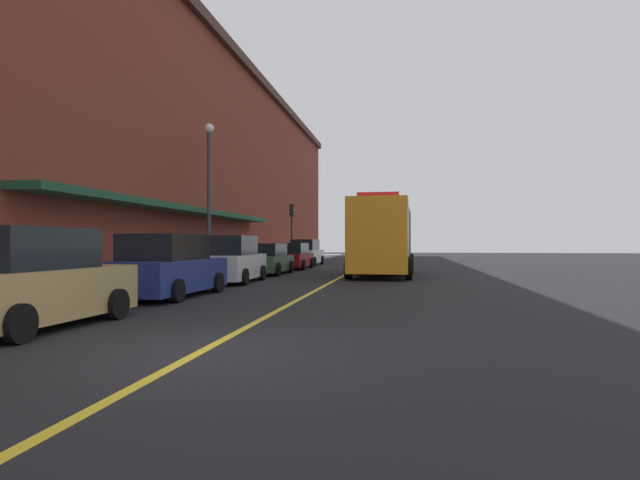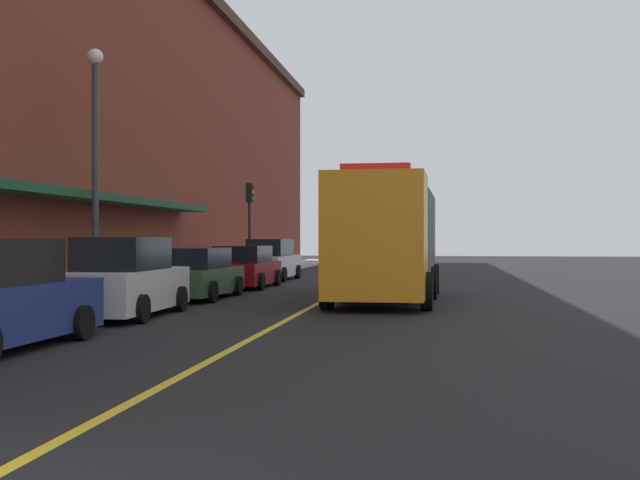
# 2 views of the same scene
# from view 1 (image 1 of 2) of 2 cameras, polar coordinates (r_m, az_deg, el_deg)

# --- Properties ---
(ground_plane) EXTENTS (112.00, 112.00, 0.00)m
(ground_plane) POSITION_cam_1_polar(r_m,az_deg,el_deg) (32.65, 3.90, -3.11)
(ground_plane) COLOR black
(sidewalk_left) EXTENTS (2.40, 70.00, 0.15)m
(sidewalk_left) POSITION_cam_1_polar(r_m,az_deg,el_deg) (33.77, -6.65, -2.89)
(sidewalk_left) COLOR #ADA8A0
(sidewalk_left) RESTS_ON ground
(lane_center_stripe) EXTENTS (0.16, 70.00, 0.01)m
(lane_center_stripe) POSITION_cam_1_polar(r_m,az_deg,el_deg) (32.65, 3.90, -3.10)
(lane_center_stripe) COLOR gold
(lane_center_stripe) RESTS_ON ground
(brick_building_left) EXTENTS (12.96, 64.00, 13.61)m
(brick_building_left) POSITION_cam_1_polar(r_m,az_deg,el_deg) (35.80, -18.20, 8.08)
(brick_building_left) COLOR maroon
(brick_building_left) RESTS_ON ground
(parked_car_0) EXTENTS (2.06, 4.47, 1.88)m
(parked_car_0) POSITION_cam_1_polar(r_m,az_deg,el_deg) (11.21, -28.63, -3.99)
(parked_car_0) COLOR #A5844C
(parked_car_0) RESTS_ON ground
(parked_car_1) EXTENTS (2.17, 4.90, 1.85)m
(parked_car_1) POSITION_cam_1_polar(r_m,az_deg,el_deg) (16.34, -16.01, -2.88)
(parked_car_1) COLOR navy
(parked_car_1) RESTS_ON ground
(parked_car_2) EXTENTS (2.08, 4.68, 1.88)m
(parked_car_2) POSITION_cam_1_polar(r_m,az_deg,el_deg) (21.65, -9.39, -2.22)
(parked_car_2) COLOR silver
(parked_car_2) RESTS_ON ground
(parked_car_3) EXTENTS (2.05, 4.70, 1.57)m
(parked_car_3) POSITION_cam_1_polar(r_m,az_deg,el_deg) (27.05, -5.74, -2.12)
(parked_car_3) COLOR #2D5133
(parked_car_3) RESTS_ON ground
(parked_car_4) EXTENTS (2.13, 4.59, 1.59)m
(parked_car_4) POSITION_cam_1_polar(r_m,az_deg,el_deg) (32.39, -3.04, -1.80)
(parked_car_4) COLOR maroon
(parked_car_4) RESTS_ON ground
(parked_car_5) EXTENTS (2.05, 4.93, 1.84)m
(parked_car_5) POSITION_cam_1_polar(r_m,az_deg,el_deg) (37.84, -1.52, -1.43)
(parked_car_5) COLOR silver
(parked_car_5) RESTS_ON ground
(utility_truck) EXTENTS (3.09, 9.00, 3.78)m
(utility_truck) POSITION_cam_1_polar(r_m,az_deg,el_deg) (26.37, 6.78, 0.14)
(utility_truck) COLOR orange
(utility_truck) RESTS_ON ground
(parking_meter_0) EXTENTS (0.14, 0.18, 1.33)m
(parking_meter_0) POSITION_cam_1_polar(r_m,az_deg,el_deg) (22.95, -12.12, -1.64)
(parking_meter_0) COLOR #4C4C51
(parking_meter_0) RESTS_ON sidewalk_left
(parking_meter_1) EXTENTS (0.14, 0.18, 1.33)m
(parking_meter_1) POSITION_cam_1_polar(r_m,az_deg,el_deg) (23.90, -11.24, -1.59)
(parking_meter_1) COLOR #4C4C51
(parking_meter_1) RESTS_ON sidewalk_left
(street_lamp_left) EXTENTS (0.44, 0.44, 6.94)m
(street_lamp_left) POSITION_cam_1_polar(r_m,az_deg,el_deg) (25.09, -11.82, 6.11)
(street_lamp_left) COLOR #33383D
(street_lamp_left) RESTS_ON sidewalk_left
(traffic_light_near) EXTENTS (0.38, 0.36, 4.30)m
(traffic_light_near) POSITION_cam_1_polar(r_m,az_deg,el_deg) (39.25, -3.04, 1.97)
(traffic_light_near) COLOR #232326
(traffic_light_near) RESTS_ON sidewalk_left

